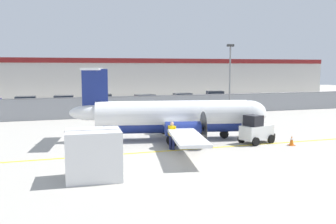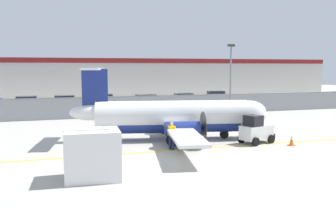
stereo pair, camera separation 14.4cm
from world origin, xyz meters
name	(u,v)px [view 2 (the right image)]	position (x,y,z in m)	size (l,w,h in m)	color
ground_plane	(171,151)	(0.00, 2.00, 0.00)	(140.00, 140.00, 0.01)	#ADA89E
perimeter_fence	(122,106)	(0.00, 18.00, 1.12)	(98.00, 0.10, 2.10)	gray
parking_lot_strip	(106,105)	(0.00, 29.50, 0.06)	(98.00, 17.00, 0.12)	#38383A
background_building	(91,77)	(0.00, 47.99, 3.26)	(91.00, 8.10, 6.50)	beige
commuter_airplane	(176,116)	(1.36, 5.24, 1.60)	(13.60, 16.01, 4.92)	white
baggage_tug	(256,130)	(5.95, 2.41, 0.86)	(2.56, 1.95, 1.88)	silver
ground_crew_worker	(172,134)	(0.10, 2.29, 0.95)	(0.48, 0.48, 1.70)	#191E4C
cargo_container	(92,154)	(-5.09, -2.31, 1.10)	(2.54, 2.17, 2.20)	silver
traffic_cone_near_left	(176,134)	(1.52, 5.65, 0.31)	(0.36, 0.36, 0.64)	orange
traffic_cone_near_right	(292,141)	(7.75, 1.09, 0.31)	(0.36, 0.36, 0.64)	orange
traffic_cone_far_left	(247,132)	(6.68, 4.90, 0.31)	(0.36, 0.36, 0.64)	orange
parked_car_1	(26,103)	(-9.54, 26.44, 0.89)	(4.24, 2.09, 1.58)	black
parked_car_2	(64,102)	(-5.35, 26.47, 0.89)	(4.34, 2.32, 1.58)	black
parked_car_3	(102,101)	(-0.79, 27.15, 0.89)	(4.29, 2.19, 1.58)	#B28C19
parked_car_4	(145,101)	(4.07, 24.95, 0.89)	(4.39, 2.45, 1.58)	red
parked_car_5	(183,100)	(9.20, 25.78, 0.89)	(4.32, 2.26, 1.58)	black
parked_car_6	(215,97)	(15.11, 28.85, 0.89)	(4.38, 2.40, 1.58)	navy
apron_light_pole	(231,74)	(10.69, 15.54, 4.30)	(0.70, 0.30, 7.27)	slate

